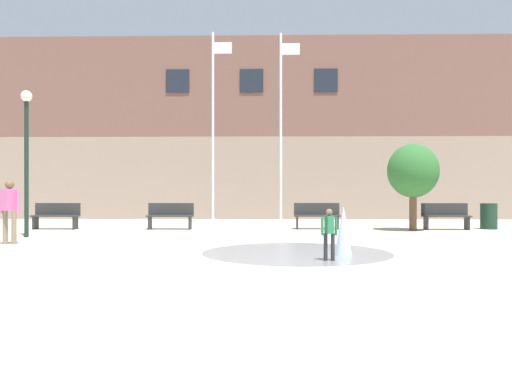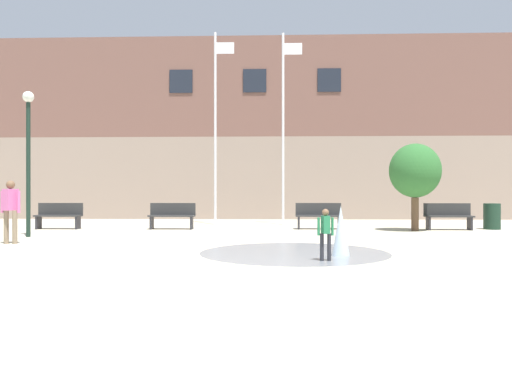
# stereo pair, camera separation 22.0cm
# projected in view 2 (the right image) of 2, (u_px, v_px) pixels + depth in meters

# --- Properties ---
(ground_plane) EXTENTS (100.00, 100.00, 0.00)m
(ground_plane) POSITION_uv_depth(u_px,v_px,m) (212.00, 281.00, 7.34)
(ground_plane) COLOR #BCB299
(library_building) EXTENTS (36.00, 6.05, 8.69)m
(library_building) POSITION_uv_depth(u_px,v_px,m) (257.00, 135.00, 26.52)
(library_building) COLOR gray
(library_building) RESTS_ON ground
(splash_fountain) EXTENTS (4.05, 4.05, 1.02)m
(splash_fountain) POSITION_uv_depth(u_px,v_px,m) (317.00, 242.00, 10.41)
(splash_fountain) COLOR gray
(splash_fountain) RESTS_ON ground
(park_bench_far_left) EXTENTS (1.60, 0.44, 0.91)m
(park_bench_far_left) POSITION_uv_depth(u_px,v_px,m) (59.00, 215.00, 17.49)
(park_bench_far_left) COLOR #28282D
(park_bench_far_left) RESTS_ON ground
(park_bench_left_of_flagpoles) EXTENTS (1.60, 0.44, 0.91)m
(park_bench_left_of_flagpoles) POSITION_uv_depth(u_px,v_px,m) (172.00, 215.00, 17.39)
(park_bench_left_of_flagpoles) COLOR #28282D
(park_bench_left_of_flagpoles) RESTS_ON ground
(park_bench_near_trashcan) EXTENTS (1.60, 0.44, 0.91)m
(park_bench_near_trashcan) POSITION_uv_depth(u_px,v_px,m) (319.00, 215.00, 17.42)
(park_bench_near_trashcan) COLOR #28282D
(park_bench_near_trashcan) RESTS_ON ground
(park_bench_far_right) EXTENTS (1.60, 0.44, 0.91)m
(park_bench_far_right) POSITION_uv_depth(u_px,v_px,m) (448.00, 216.00, 17.05)
(park_bench_far_right) COLOR #28282D
(park_bench_far_right) RESTS_ON ground
(teen_by_trashcan) EXTENTS (0.50, 0.39, 1.59)m
(teen_by_trashcan) POSITION_uv_depth(u_px,v_px,m) (11.00, 207.00, 12.51)
(teen_by_trashcan) COLOR #89755B
(teen_by_trashcan) RESTS_ON ground
(child_in_fountain) EXTENTS (0.31, 0.23, 0.99)m
(child_in_fountain) POSITION_uv_depth(u_px,v_px,m) (326.00, 230.00, 9.41)
(child_in_fountain) COLOR #28282D
(child_in_fountain) RESTS_ON ground
(flagpole_left) EXTENTS (0.80, 0.10, 7.64)m
(flagpole_left) POSITION_uv_depth(u_px,v_px,m) (216.00, 122.00, 19.79)
(flagpole_left) COLOR silver
(flagpole_left) RESTS_ON ground
(flagpole_right) EXTENTS (0.80, 0.10, 7.58)m
(flagpole_right) POSITION_uv_depth(u_px,v_px,m) (284.00, 123.00, 19.70)
(flagpole_right) COLOR silver
(flagpole_right) RESTS_ON ground
(lamp_post_left_lane) EXTENTS (0.32, 0.32, 4.21)m
(lamp_post_left_lane) POSITION_uv_depth(u_px,v_px,m) (28.00, 143.00, 14.40)
(lamp_post_left_lane) COLOR #192D23
(lamp_post_left_lane) RESTS_ON ground
(trash_can) EXTENTS (0.56, 0.56, 0.90)m
(trash_can) POSITION_uv_depth(u_px,v_px,m) (492.00, 216.00, 17.31)
(trash_can) COLOR #193323
(trash_can) RESTS_ON ground
(street_tree_near_building) EXTENTS (1.69, 1.69, 2.91)m
(street_tree_near_building) POSITION_uv_depth(u_px,v_px,m) (415.00, 171.00, 16.58)
(street_tree_near_building) COLOR brown
(street_tree_near_building) RESTS_ON ground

